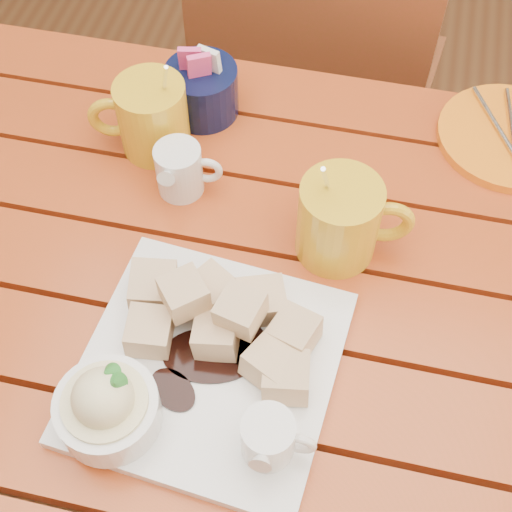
% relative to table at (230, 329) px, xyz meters
% --- Properties ---
extents(ground, '(5.00, 5.00, 0.00)m').
position_rel_table_xyz_m(ground, '(0.00, -0.00, -0.64)').
color(ground, '#5A3119').
rests_on(ground, ground).
extents(table, '(1.20, 0.79, 0.75)m').
position_rel_table_xyz_m(table, '(0.00, 0.00, 0.00)').
color(table, '#914012').
rests_on(table, ground).
extents(dessert_plate, '(0.30, 0.30, 0.11)m').
position_rel_table_xyz_m(dessert_plate, '(-0.01, -0.13, 0.14)').
color(dessert_plate, white).
rests_on(dessert_plate, table).
extents(coffee_mug_left, '(0.13, 0.09, 0.16)m').
position_rel_table_xyz_m(coffee_mug_left, '(-0.15, 0.20, 0.16)').
color(coffee_mug_left, gold).
rests_on(coffee_mug_left, table).
extents(coffee_mug_right, '(0.14, 0.10, 0.16)m').
position_rel_table_xyz_m(coffee_mug_right, '(0.12, 0.09, 0.16)').
color(coffee_mug_right, gold).
rests_on(coffee_mug_right, table).
extents(cream_pitcher, '(0.09, 0.07, 0.07)m').
position_rel_table_xyz_m(cream_pitcher, '(-0.09, 0.13, 0.15)').
color(cream_pitcher, white).
rests_on(cream_pitcher, table).
extents(sugar_caddy, '(0.10, 0.10, 0.11)m').
position_rel_table_xyz_m(sugar_caddy, '(-0.10, 0.28, 0.15)').
color(sugar_caddy, black).
rests_on(sugar_caddy, table).
extents(orange_saucer, '(0.20, 0.20, 0.02)m').
position_rel_table_xyz_m(orange_saucer, '(0.32, 0.32, 0.11)').
color(orange_saucer, orange).
rests_on(orange_saucer, table).
extents(chair_far, '(0.48, 0.48, 0.90)m').
position_rel_table_xyz_m(chair_far, '(0.01, 0.64, -0.14)').
color(chair_far, brown).
rests_on(chair_far, ground).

